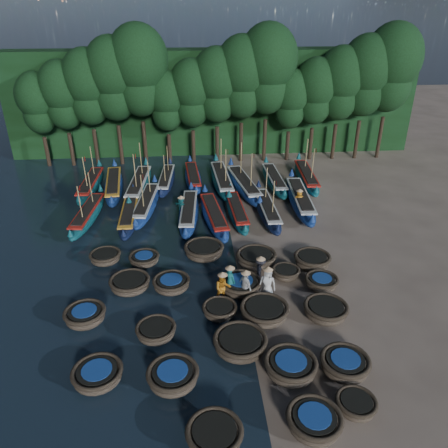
{
  "coord_description": "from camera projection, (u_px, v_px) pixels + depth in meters",
  "views": [
    {
      "loc": [
        -2.49,
        -20.86,
        14.16
      ],
      "look_at": [
        -0.52,
        4.01,
        1.3
      ],
      "focal_mm": 35.0,
      "sensor_mm": 36.0,
      "label": 1
    }
  ],
  "objects": [
    {
      "name": "coracle_21",
      "position": [
        144.0,
        259.0,
        26.07
      ],
      "size": [
        1.83,
        1.83,
        0.63
      ],
      "rotation": [
        0.0,
        0.0,
        0.06
      ],
      "color": "brown",
      "rests_on": "ground"
    },
    {
      "name": "tree_12",
      "position": [
        341.0,
        83.0,
        40.33
      ],
      "size": [
        4.51,
        4.51,
        10.63
      ],
      "color": "black",
      "rests_on": "ground"
    },
    {
      "name": "coracle_8",
      "position": [
        290.0,
        366.0,
        18.28
      ],
      "size": [
        2.48,
        2.48,
        0.82
      ],
      "rotation": [
        0.0,
        0.0,
        0.19
      ],
      "color": "brown",
      "rests_on": "ground"
    },
    {
      "name": "long_boat_6",
      "position": [
        237.0,
        211.0,
        31.62
      ],
      "size": [
        1.64,
        7.36,
        1.3
      ],
      "rotation": [
        0.0,
        0.0,
        0.05
      ],
      "color": "#0F5558",
      "rests_on": "ground"
    },
    {
      "name": "tree_0",
      "position": [
        38.0,
        102.0,
        39.01
      ],
      "size": [
        3.68,
        3.68,
        8.68
      ],
      "color": "black",
      "rests_on": "ground"
    },
    {
      "name": "fisherman_1",
      "position": [
        230.0,
        280.0,
        23.03
      ],
      "size": [
        0.77,
        0.75,
        1.99
      ],
      "rotation": [
        0.0,
        0.0,
        2.4
      ],
      "color": "#1A6C6F",
      "rests_on": "ground"
    },
    {
      "name": "long_boat_8",
      "position": [
        300.0,
        200.0,
        33.17
      ],
      "size": [
        2.07,
        9.03,
        1.59
      ],
      "rotation": [
        0.0,
        0.0,
        -0.06
      ],
      "color": "navy",
      "rests_on": "ground"
    },
    {
      "name": "tree_2",
      "position": [
        88.0,
        86.0,
        38.71
      ],
      "size": [
        4.51,
        4.51,
        10.63
      ],
      "color": "black",
      "rests_on": "ground"
    },
    {
      "name": "tree_7",
      "position": [
        217.0,
        84.0,
        39.52
      ],
      "size": [
        4.51,
        4.51,
        10.63
      ],
      "color": "black",
      "rests_on": "ground"
    },
    {
      "name": "fisherman_0",
      "position": [
        267.0,
        282.0,
        22.89
      ],
      "size": [
        1.01,
        0.82,
        2.0
      ],
      "rotation": [
        0.0,
        0.0,
        5.96
      ],
      "color": "silver",
      "rests_on": "ground"
    },
    {
      "name": "fisherman_6",
      "position": [
        299.0,
        200.0,
        32.41
      ],
      "size": [
        0.87,
        0.61,
        1.89
      ],
      "rotation": [
        0.0,
        0.0,
        3.05
      ],
      "color": "#B56D18",
      "rests_on": "ground"
    },
    {
      "name": "coracle_11",
      "position": [
        156.0,
        331.0,
        20.36
      ],
      "size": [
        2.27,
        2.27,
        0.68
      ],
      "rotation": [
        0.0,
        0.0,
        -0.35
      ],
      "color": "brown",
      "rests_on": "ground"
    },
    {
      "name": "long_boat_16",
      "position": [
        274.0,
        180.0,
        36.98
      ],
      "size": [
        1.58,
        8.06,
        1.42
      ],
      "rotation": [
        0.0,
        0.0,
        0.02
      ],
      "color": "#0F5558",
      "rests_on": "ground"
    },
    {
      "name": "coracle_15",
      "position": [
        130.0,
        283.0,
        23.7
      ],
      "size": [
        2.33,
        2.33,
        0.75
      ],
      "rotation": [
        0.0,
        0.0,
        0.13
      ],
      "color": "brown",
      "rests_on": "ground"
    },
    {
      "name": "long_boat_7",
      "position": [
        267.0,
        210.0,
        31.78
      ],
      "size": [
        1.53,
        7.92,
        3.37
      ],
      "rotation": [
        0.0,
        0.0,
        0.02
      ],
      "color": "#0F1937",
      "rests_on": "ground"
    },
    {
      "name": "long_boat_10",
      "position": [
        114.0,
        185.0,
        35.81
      ],
      "size": [
        2.44,
        8.53,
        1.51
      ],
      "rotation": [
        0.0,
        0.0,
        0.11
      ],
      "color": "navy",
      "rests_on": "ground"
    },
    {
      "name": "fisherman_5",
      "position": [
        181.0,
        206.0,
        31.64
      ],
      "size": [
        1.42,
        1.23,
        1.74
      ],
      "rotation": [
        0.0,
        0.0,
        2.49
      ],
      "color": "#1A6C6F",
      "rests_on": "ground"
    },
    {
      "name": "coracle_24",
      "position": [
        312.0,
        260.0,
        25.7
      ],
      "size": [
        2.58,
        2.58,
        0.84
      ],
      "rotation": [
        0.0,
        0.0,
        0.36
      ],
      "color": "brown",
      "rests_on": "ground"
    },
    {
      "name": "tree_10",
      "position": [
        291.0,
        98.0,
        40.63
      ],
      "size": [
        3.68,
        3.68,
        8.68
      ],
      "color": "black",
      "rests_on": "ground"
    },
    {
      "name": "coracle_12",
      "position": [
        220.0,
        310.0,
        21.76
      ],
      "size": [
        1.77,
        1.77,
        0.66
      ],
      "rotation": [
        0.0,
        0.0,
        0.01
      ],
      "color": "brown",
      "rests_on": "ground"
    },
    {
      "name": "coracle_4",
      "position": [
        356.0,
        405.0,
        16.68
      ],
      "size": [
        1.86,
        1.86,
        0.63
      ],
      "rotation": [
        0.0,
        0.0,
        -0.32
      ],
      "color": "brown",
      "rests_on": "ground"
    },
    {
      "name": "long_boat_5",
      "position": [
        214.0,
        215.0,
        30.9
      ],
      "size": [
        2.38,
        8.02,
        1.42
      ],
      "rotation": [
        0.0,
        0.0,
        0.13
      ],
      "color": "navy",
      "rests_on": "ground"
    },
    {
      "name": "long_boat_17",
      "position": [
        306.0,
        177.0,
        37.55
      ],
      "size": [
        1.97,
        8.43,
        3.59
      ],
      "rotation": [
        0.0,
        0.0,
        -0.06
      ],
      "color": "#0F5558",
      "rests_on": "ground"
    },
    {
      "name": "coracle_13",
      "position": [
        264.0,
        311.0,
        21.53
      ],
      "size": [
        2.94,
        2.94,
        0.8
      ],
      "rotation": [
        0.0,
        0.0,
        0.36
      ],
      "color": "brown",
      "rests_on": "ground"
    },
    {
      "name": "tree_13",
      "position": [
        366.0,
        75.0,
        40.19
      ],
      "size": [
        4.92,
        4.92,
        11.6
      ],
      "color": "black",
      "rests_on": "ground"
    },
    {
      "name": "long_boat_2",
      "position": [
        129.0,
        214.0,
        31.16
      ],
      "size": [
        1.53,
        7.83,
        1.38
      ],
      "rotation": [
        0.0,
        0.0,
        0.02
      ],
      "color": "#0F1937",
      "rests_on": "ground"
    },
    {
      "name": "tree_14",
      "position": [
        391.0,
        67.0,
        40.04
      ],
      "size": [
        5.34,
        5.34,
        12.58
      ],
      "color": "black",
      "rests_on": "ground"
    },
    {
      "name": "long_boat_12",
      "position": [
        166.0,
        180.0,
        37.1
      ],
      "size": [
        1.8,
        7.46,
        3.18
      ],
      "rotation": [
        0.0,
        0.0,
        -0.07
      ],
      "color": "#0F1937",
      "rests_on": "ground"
    },
    {
      "name": "tree_4",
      "position": [
        139.0,
        70.0,
        38.42
      ],
      "size": [
        5.34,
        5.34,
        12.58
      ],
      "color": "black",
      "rests_on": "ground"
    },
    {
      "name": "coracle_18",
      "position": [
        286.0,
        273.0,
        24.73
      ],
      "size": [
        1.61,
        1.61,
        0.64
      ],
      "rotation": [
        0.0,
        0.0,
        0.07
      ],
      "color": "brown",
      "rests_on": "ground"
    },
    {
      "name": "coracle_3",
      "position": [
        314.0,
        421.0,
        15.92
      ],
      "size": [
        2.48,
        2.48,
        0.78
      ],
      "rotation": [
        0.0,
        0.0,
        0.34
      ],
      "color": "brown",
      "rests_on": "ground"
    },
    {
      "name": "tree_1",
      "position": [
        62.0,
        94.0,
        38.86
      ],
      "size": [
        4.09,
        4.09,
        9.65
      ],
      "color": "black",
      "rests_on": "ground"
    },
    {
      "name": "tree_8",
      "position": [
        242.0,
        76.0,
        39.38
      ],
      "size": [
        4.92,
        4.92,
        11.6
      ],
      "color": "black",
      "rests_on": "ground"
    },
    {
      "name": "fisherman_3",
      "position": [
        260.0,
        270.0,
        24.08
      ],
      "size": [
        0.78,
        1.15,
        1.84
      ],
      "rotation": [
        0.0,
        0.0,
        1.4
      ],
      "color": "black",
      "rests_on": "ground"
    },
    {
      "name": "coracle_20",
      "position": [
        105.0,
        257.0,
        26.19
      ],
      "size": [
        1.91,
        1.91,
        0.7
      ],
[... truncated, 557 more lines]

